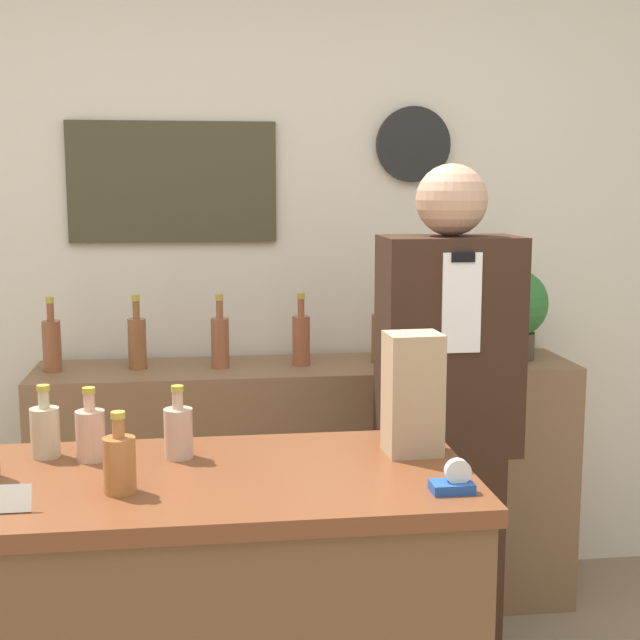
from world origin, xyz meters
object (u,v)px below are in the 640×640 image
shopkeeper (447,432)px  tape_dispenser (454,482)px  potted_plant (513,309)px  paper_bag (413,394)px

shopkeeper → tape_dispenser: size_ratio=18.50×
shopkeeper → potted_plant: (0.42, 0.59, 0.30)m
paper_bag → potted_plant: bearing=60.2°
shopkeeper → tape_dispenser: shopkeeper is taller
potted_plant → paper_bag: (-0.67, -1.18, -0.03)m
potted_plant → paper_bag: 1.36m
shopkeeper → potted_plant: size_ratio=4.82×
shopkeeper → paper_bag: size_ratio=5.61×
shopkeeper → tape_dispenser: 0.91m
shopkeeper → paper_bag: (-0.25, -0.59, 0.27)m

